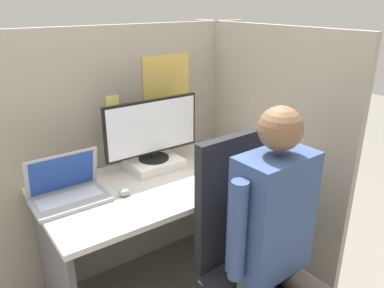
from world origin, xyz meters
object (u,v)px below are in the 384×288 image
Objects in this scene: laptop at (68,192)px; carrot_toy at (215,179)px; stapler at (230,149)px; paper_box at (154,163)px; person at (280,238)px; monitor at (152,129)px; office_chair at (250,256)px.

carrot_toy is at bearing -20.72° from laptop.
stapler is 0.79× the size of carrot_toy.
paper_box is 0.53m from stapler.
person reaches higher than carrot_toy.
monitor is 0.97m from person.
monitor is 3.72× the size of carrot_toy.
laptop is 0.32× the size of office_chair.
person is at bearing -85.91° from paper_box.
stapler is at bearing 0.28° from laptop.
carrot_toy is (0.17, -0.37, -0.22)m from monitor.
office_chair is at bearing -123.71° from stapler.
paper_box is 0.23× the size of person.
person reaches higher than laptop.
laptop reaches higher than carrot_toy.
stapler is 0.11× the size of office_chair.
person is (-0.11, -0.57, -0.02)m from carrot_toy.
carrot_toy is 0.46m from office_chair.
stapler is at bearing -9.60° from paper_box.
carrot_toy is (0.17, -0.37, -0.01)m from paper_box.
monitor is 0.58m from stapler.
monitor is 0.46m from carrot_toy.
office_chair is (-0.10, -0.40, -0.22)m from carrot_toy.
paper_box is at bearing 170.40° from stapler.
stapler is 0.96m from person.
office_chair is at bearing -47.28° from laptop.
stapler is at bearing -9.90° from monitor.
office_chair is 0.26m from person.
office_chair is at bearing -104.21° from carrot_toy.
person is (0.61, -0.84, -0.04)m from laptop.
paper_box is 0.56m from laptop.
laptop is 1.04m from person.
person reaches higher than stapler.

